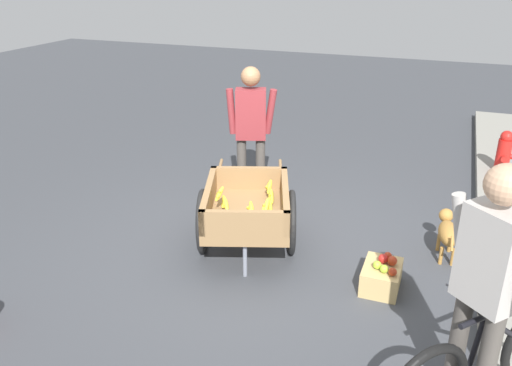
{
  "coord_description": "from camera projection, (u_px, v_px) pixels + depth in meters",
  "views": [
    {
      "loc": [
        4.25,
        1.56,
        2.69
      ],
      "look_at": [
        -0.0,
        -0.06,
        0.75
      ],
      "focal_mm": 36.74,
      "sensor_mm": 36.0,
      "label": 1
    }
  ],
  "objects": [
    {
      "name": "fire_hydrant",
      "position": [
        503.0,
        156.0,
        6.85
      ],
      "size": [
        0.25,
        0.25,
        0.67
      ],
      "color": "red",
      "rests_on": "ground"
    },
    {
      "name": "dog",
      "position": [
        448.0,
        231.0,
        5.07
      ],
      "size": [
        0.67,
        0.24,
        0.4
      ],
      "color": "#AD7A38",
      "rests_on": "ground"
    },
    {
      "name": "fruit_cart",
      "position": [
        247.0,
        211.0,
        5.11
      ],
      "size": [
        1.81,
        1.26,
        0.71
      ],
      "color": "#937047",
      "rests_on": "ground"
    },
    {
      "name": "ground_plane",
      "position": [
        262.0,
        253.0,
        5.22
      ],
      "size": [
        24.0,
        24.0,
        0.0
      ],
      "primitive_type": "plane",
      "color": "#3D3F44"
    },
    {
      "name": "vendor_person",
      "position": [
        251.0,
        124.0,
        5.95
      ],
      "size": [
        0.3,
        0.55,
        1.62
      ],
      "color": "#4C4742",
      "rests_on": "ground"
    },
    {
      "name": "apple_crate",
      "position": [
        382.0,
        276.0,
        4.62
      ],
      "size": [
        0.44,
        0.32,
        0.31
      ],
      "color": "tan",
      "rests_on": "ground"
    },
    {
      "name": "cyclist_person",
      "position": [
        488.0,
        275.0,
        2.98
      ],
      "size": [
        0.37,
        0.5,
        1.72
      ],
      "color": "#4C4742",
      "rests_on": "ground"
    },
    {
      "name": "bicycle",
      "position": [
        485.0,
        361.0,
        3.32
      ],
      "size": [
        1.29,
        1.14,
        0.85
      ],
      "color": "black",
      "rests_on": "ground"
    }
  ]
}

